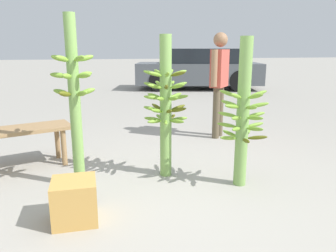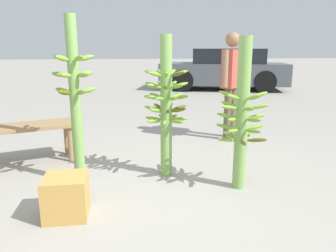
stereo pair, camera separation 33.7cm
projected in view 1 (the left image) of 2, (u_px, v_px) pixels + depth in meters
name	position (u px, v px, depth m)	size (l,w,h in m)	color
ground_plane	(172.00, 196.00, 3.04)	(80.00, 80.00, 0.00)	#9E998E
banana_stalk_left	(75.00, 98.00, 3.07)	(0.41, 0.41, 1.65)	#7AA851
banana_stalk_center	(166.00, 105.00, 3.37)	(0.47, 0.47, 1.47)	#7AA851
banana_stalk_right	(243.00, 114.00, 3.14)	(0.49, 0.49, 1.45)	#7AA851
vendor_person	(219.00, 76.00, 4.86)	(0.44, 0.49, 1.56)	brown
market_bench	(10.00, 135.00, 3.61)	(1.38, 0.81, 0.47)	#99754C
parked_car	(199.00, 69.00, 10.93)	(4.35, 2.68, 1.32)	#4C5156
produce_crate	(75.00, 201.00, 2.57)	(0.34, 0.34, 0.34)	#C69347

